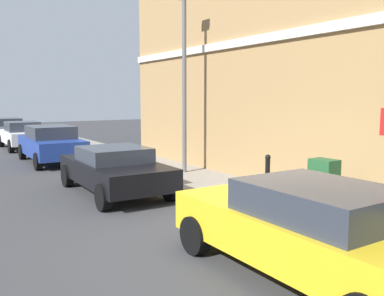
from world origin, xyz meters
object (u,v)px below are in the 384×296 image
object	(u,v)px
bollard_near_cabinet	(267,174)
car_grey	(7,128)
car_yellow	(308,228)
car_black	(115,169)
car_white	(22,135)
lamppost	(184,75)
car_blue	(51,143)
utility_cabinet	(323,188)

from	to	relation	value
bollard_near_cabinet	car_grey	bearing A→B (deg)	97.70
car_yellow	car_black	size ratio (longest dim) A/B	1.02
car_yellow	car_white	size ratio (longest dim) A/B	1.08
car_yellow	lamppost	xyz separation A→B (m)	(2.66, 7.47, 2.56)
car_blue	car_white	size ratio (longest dim) A/B	1.07
car_white	car_yellow	bearing A→B (deg)	-178.89
car_yellow	car_white	world-z (taller)	car_yellow
car_yellow	car_black	world-z (taller)	car_yellow
utility_cabinet	car_yellow	bearing A→B (deg)	-145.01
lamppost	car_blue	bearing A→B (deg)	117.99
car_yellow	bollard_near_cabinet	distance (m)	4.41
car_blue	bollard_near_cabinet	bearing A→B (deg)	-161.77
car_white	lamppost	world-z (taller)	lamppost
car_blue	lamppost	bearing A→B (deg)	-150.70
car_black	car_white	world-z (taller)	car_white
car_black	lamppost	bearing A→B (deg)	-69.51
car_black	bollard_near_cabinet	distance (m)	4.08
utility_cabinet	bollard_near_cabinet	bearing A→B (deg)	86.79
car_blue	car_grey	size ratio (longest dim) A/B	1.02
car_grey	lamppost	bearing A→B (deg)	-168.90
car_blue	lamppost	world-z (taller)	lamppost
car_black	car_white	bearing A→B (deg)	1.92
car_yellow	car_grey	bearing A→B (deg)	0.98
car_white	bollard_near_cabinet	distance (m)	15.03
car_black	bollard_near_cabinet	bearing A→B (deg)	-134.59
car_grey	utility_cabinet	bearing A→B (deg)	-171.73
car_blue	bollard_near_cabinet	world-z (taller)	car_blue
bollard_near_cabinet	lamppost	bearing A→B (deg)	89.45
car_blue	car_black	bearing A→B (deg)	-178.54
car_yellow	car_white	distance (m)	18.31
car_black	car_grey	distance (m)	17.23
car_blue	car_grey	world-z (taller)	car_blue
car_grey	lamppost	distance (m)	16.69
car_blue	lamppost	xyz separation A→B (m)	(2.88, -5.42, 2.53)
car_blue	bollard_near_cabinet	size ratio (longest dim) A/B	4.10
car_grey	bollard_near_cabinet	size ratio (longest dim) A/B	4.02
bollard_near_cabinet	lamppost	distance (m)	4.71
car_grey	utility_cabinet	distance (m)	22.12
car_black	utility_cabinet	world-z (taller)	utility_cabinet
car_blue	lamppost	distance (m)	6.64
car_white	bollard_near_cabinet	bearing A→B (deg)	-168.64
car_yellow	utility_cabinet	size ratio (longest dim) A/B	3.74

